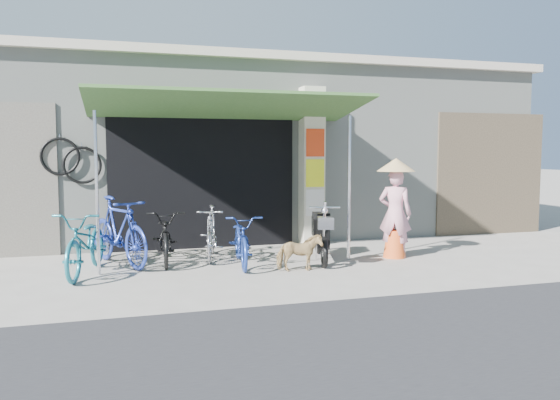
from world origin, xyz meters
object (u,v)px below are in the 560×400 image
object	(u,v)px
bike_teal	(87,243)
nun	(395,208)
bike_blue	(119,231)
bike_black	(166,236)
moped	(321,234)
bike_silver	(211,232)
street_dog	(299,253)
bike_navy	(242,240)

from	to	relation	value
bike_teal	nun	world-z (taller)	nun
bike_blue	bike_black	xyz separation A→B (m)	(0.72, 0.02, -0.11)
bike_blue	moped	world-z (taller)	bike_blue
bike_silver	street_dog	size ratio (longest dim) A/B	2.22
bike_teal	bike_navy	bearing A→B (deg)	12.24
bike_silver	nun	world-z (taller)	nun
bike_teal	bike_blue	size ratio (longest dim) A/B	0.99
bike_teal	bike_black	distance (m)	1.30
bike_navy	nun	distance (m)	2.65
bike_navy	street_dog	world-z (taller)	bike_navy
bike_blue	bike_silver	size ratio (longest dim) A/B	1.22
bike_teal	bike_black	xyz separation A→B (m)	(1.17, 0.57, -0.04)
bike_navy	street_dog	distance (m)	0.99
bike_blue	bike_silver	distance (m)	1.48
bike_navy	moped	xyz separation A→B (m)	(1.35, 0.08, 0.02)
bike_black	nun	xyz separation A→B (m)	(3.74, -0.66, 0.40)
bike_silver	bike_navy	world-z (taller)	bike_silver
bike_black	bike_navy	world-z (taller)	bike_black
bike_teal	moped	size ratio (longest dim) A/B	1.09
bike_blue	bike_silver	xyz separation A→B (m)	(1.47, 0.13, -0.10)
moped	nun	size ratio (longest dim) A/B	0.98
nun	bike_black	bearing A→B (deg)	26.80
bike_black	bike_silver	distance (m)	0.76
moped	street_dog	bearing A→B (deg)	-114.69
bike_teal	bike_silver	bearing A→B (deg)	31.83
bike_blue	bike_black	distance (m)	0.73
street_dog	moped	world-z (taller)	moped
bike_silver	nun	bearing A→B (deg)	-1.60
bike_silver	nun	xyz separation A→B (m)	(2.99, -0.76, 0.39)
bike_teal	nun	size ratio (longest dim) A/B	1.06
street_dog	bike_silver	bearing A→B (deg)	43.17
bike_black	street_dog	world-z (taller)	bike_black
bike_black	moped	world-z (taller)	moped
bike_teal	bike_blue	bearing A→B (deg)	63.21
bike_black	nun	bearing A→B (deg)	-6.95
bike_blue	nun	size ratio (longest dim) A/B	1.07
bike_black	moped	bearing A→B (deg)	-8.51
bike_silver	bike_navy	xyz separation A→B (m)	(0.37, -0.68, -0.03)
bike_teal	street_dog	xyz separation A→B (m)	(3.02, -0.66, -0.19)
street_dog	moped	bearing A→B (deg)	-36.56
bike_black	bike_teal	bearing A→B (deg)	-151.01
bike_teal	bike_silver	xyz separation A→B (m)	(1.92, 0.68, -0.03)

